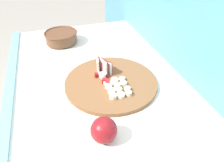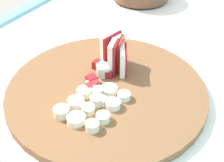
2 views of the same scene
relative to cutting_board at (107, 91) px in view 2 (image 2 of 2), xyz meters
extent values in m
cylinder|color=brown|center=(0.00, 0.00, 0.00)|extent=(0.36, 0.36, 0.02)
cube|color=maroon|center=(-0.07, -0.03, 0.04)|extent=(0.05, 0.01, 0.07)
cube|color=beige|center=(-0.07, -0.03, 0.04)|extent=(0.05, 0.02, 0.07)
cube|color=maroon|center=(-0.05, -0.01, 0.04)|extent=(0.04, 0.01, 0.06)
cube|color=white|center=(-0.05, -0.01, 0.04)|extent=(0.04, 0.02, 0.06)
cube|color=#B22D23|center=(-0.07, -0.01, 0.04)|extent=(0.04, 0.02, 0.06)
cube|color=white|center=(-0.07, -0.02, 0.04)|extent=(0.04, 0.02, 0.06)
cube|color=maroon|center=(-0.06, 0.01, 0.03)|extent=(0.04, 0.03, 0.05)
cube|color=white|center=(-0.06, 0.00, 0.03)|extent=(0.04, 0.03, 0.05)
cube|color=#A32323|center=(0.02, -0.02, 0.02)|extent=(0.02, 0.02, 0.01)
cube|color=maroon|center=(-0.04, -0.05, 0.02)|extent=(0.02, 0.02, 0.02)
cube|color=#A32323|center=(0.01, -0.02, 0.02)|extent=(0.02, 0.02, 0.02)
cube|color=maroon|center=(0.00, -0.03, 0.02)|extent=(0.02, 0.02, 0.02)
cube|color=white|center=(0.04, 0.02, 0.02)|extent=(0.02, 0.02, 0.01)
cube|color=beige|center=(-0.04, -0.03, 0.02)|extent=(0.02, 0.02, 0.02)
cube|color=beige|center=(-0.03, -0.02, 0.02)|extent=(0.03, 0.03, 0.02)
cube|color=white|center=(0.03, 0.00, 0.02)|extent=(0.02, 0.02, 0.02)
cube|color=maroon|center=(-0.03, -0.01, 0.02)|extent=(0.02, 0.02, 0.01)
cylinder|color=beige|center=(0.01, -0.02, 0.01)|extent=(0.03, 0.03, 0.01)
cylinder|color=#F4EAC6|center=(0.04, -0.02, 0.01)|extent=(0.03, 0.03, 0.01)
cylinder|color=white|center=(0.07, -0.02, 0.01)|extent=(0.03, 0.03, 0.01)
cylinder|color=beige|center=(0.10, -0.02, 0.02)|extent=(0.03, 0.03, 0.02)
cylinder|color=#F4EAC6|center=(0.01, 0.01, 0.01)|extent=(0.03, 0.03, 0.01)
cylinder|color=#F4EAC6|center=(0.05, 0.01, 0.02)|extent=(0.02, 0.02, 0.02)
cylinder|color=beige|center=(0.07, 0.01, 0.01)|extent=(0.02, 0.02, 0.01)
cylinder|color=white|center=(0.10, 0.00, 0.01)|extent=(0.03, 0.03, 0.01)
cylinder|color=white|center=(0.01, 0.04, 0.01)|extent=(0.02, 0.02, 0.01)
cylinder|color=#F4EAC6|center=(0.04, 0.04, 0.01)|extent=(0.03, 0.03, 0.01)
cylinder|color=beige|center=(0.07, 0.04, 0.01)|extent=(0.02, 0.02, 0.01)
cylinder|color=beige|center=(0.10, 0.04, 0.02)|extent=(0.02, 0.02, 0.01)
camera|label=1|loc=(0.62, -0.19, 0.50)|focal=33.38mm
camera|label=2|loc=(0.38, 0.23, 0.36)|focal=50.53mm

